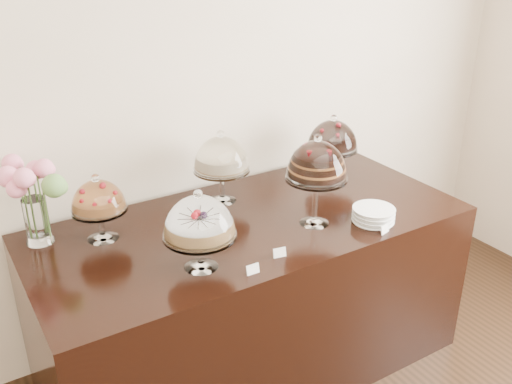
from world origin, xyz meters
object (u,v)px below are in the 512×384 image
display_counter (251,295)px  cake_stand_fruit_tart (98,200)px  cake_stand_sugar_sponge (199,221)px  plate_stack (373,215)px  cake_stand_choco_layer (317,164)px  flower_vase (32,191)px  cake_stand_dark_choco (333,138)px  cake_stand_cheesecake (221,157)px

display_counter → cake_stand_fruit_tart: 0.98m
cake_stand_sugar_sponge → plate_stack: bearing=-4.5°
display_counter → cake_stand_choco_layer: bearing=-35.5°
cake_stand_choco_layer → plate_stack: cake_stand_choco_layer is taller
display_counter → plate_stack: (0.52, -0.33, 0.49)m
cake_stand_choco_layer → flower_vase: (-1.21, 0.52, -0.05)m
display_counter → cake_stand_sugar_sponge: cake_stand_sugar_sponge is taller
cake_stand_dark_choco → display_counter: bearing=-161.1°
cake_stand_dark_choco → flower_vase: flower_vase is taller
display_counter → flower_vase: flower_vase is taller
cake_stand_cheesecake → cake_stand_sugar_sponge: bearing=-126.4°
cake_stand_choco_layer → plate_stack: bearing=-28.8°
cake_stand_fruit_tart → display_counter: bearing=-17.5°
cake_stand_sugar_sponge → cake_stand_choco_layer: 0.68m
cake_stand_dark_choco → plate_stack: cake_stand_dark_choco is taller
cake_stand_dark_choco → cake_stand_fruit_tart: size_ratio=1.15×
cake_stand_choco_layer → cake_stand_dark_choco: (0.44, 0.42, -0.08)m
display_counter → cake_stand_fruit_tart: bearing=162.5°
cake_stand_fruit_tart → cake_stand_cheesecake: bearing=5.8°
cake_stand_choco_layer → cake_stand_dark_choco: size_ratio=1.23×
cake_stand_sugar_sponge → cake_stand_fruit_tart: size_ratio=1.11×
cake_stand_fruit_tart → plate_stack: (1.21, -0.55, -0.17)m
cake_stand_sugar_sponge → flower_vase: size_ratio=0.91×
cake_stand_sugar_sponge → cake_stand_fruit_tart: cake_stand_sugar_sponge is taller
cake_stand_sugar_sponge → cake_stand_fruit_tart: bearing=121.1°
display_counter → cake_stand_dark_choco: (0.70, 0.24, 0.69)m
flower_vase → display_counter: bearing=-19.2°
cake_stand_cheesecake → cake_stand_fruit_tart: (-0.68, -0.07, -0.05)m
plate_stack → cake_stand_choco_layer: bearing=151.2°
display_counter → cake_stand_sugar_sponge: 0.83m
cake_stand_cheesecake → plate_stack: size_ratio=1.94×
cake_stand_sugar_sponge → flower_vase: 0.80m
cake_stand_fruit_tart → cake_stand_sugar_sponge: bearing=-58.9°
cake_stand_fruit_tart → plate_stack: cake_stand_fruit_tart is taller
cake_stand_choco_layer → cake_stand_cheesecake: bearing=119.4°
cake_stand_choco_layer → cake_stand_dark_choco: cake_stand_choco_layer is taller
cake_stand_dark_choco → cake_stand_fruit_tart: 1.39m
display_counter → flower_vase: bearing=160.8°
cake_stand_cheesecake → cake_stand_fruit_tart: bearing=-174.2°
cake_stand_fruit_tart → flower_vase: size_ratio=0.81×
display_counter → cake_stand_cheesecake: cake_stand_cheesecake is taller
cake_stand_sugar_sponge → cake_stand_choco_layer: bearing=6.0°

